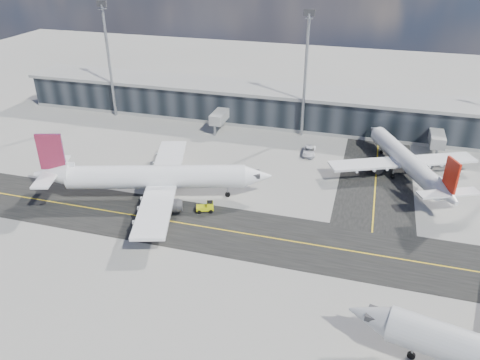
% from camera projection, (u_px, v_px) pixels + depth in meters
% --- Properties ---
extents(ground, '(300.00, 300.00, 0.00)m').
position_uv_depth(ground, '(250.00, 250.00, 72.19)').
color(ground, gray).
rests_on(ground, ground).
extents(taxiway_lanes, '(180.00, 63.00, 0.03)m').
position_uv_depth(taxiway_lanes, '(288.00, 217.00, 80.34)').
color(taxiway_lanes, black).
rests_on(taxiway_lanes, ground).
extents(terminal_concourse, '(152.00, 19.80, 8.80)m').
position_uv_depth(terminal_concourse, '(307.00, 110.00, 116.85)').
color(terminal_concourse, black).
rests_on(terminal_concourse, ground).
extents(floodlight_masts, '(102.50, 0.70, 28.90)m').
position_uv_depth(floodlight_masts, '(306.00, 71.00, 105.57)').
color(floodlight_masts, gray).
rests_on(floodlight_masts, ground).
extents(airliner_af, '(42.03, 36.22, 12.68)m').
position_uv_depth(airliner_af, '(153.00, 177.00, 84.48)').
color(airliner_af, white).
rests_on(airliner_af, ground).
extents(airliner_redtail, '(29.13, 33.76, 10.51)m').
position_uv_depth(airliner_redtail, '(407.00, 161.00, 92.10)').
color(airliner_redtail, white).
rests_on(airliner_redtail, ground).
extents(baggage_tug, '(3.32, 2.40, 1.89)m').
position_uv_depth(baggage_tug, '(207.00, 207.00, 81.63)').
color(baggage_tug, '#D4DF0B').
rests_on(baggage_tug, ground).
extents(service_van, '(3.18, 6.02, 1.61)m').
position_uv_depth(service_van, '(309.00, 151.00, 102.70)').
color(service_van, white).
rests_on(service_van, ground).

